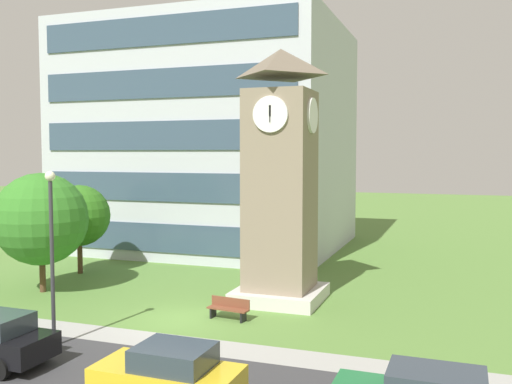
{
  "coord_description": "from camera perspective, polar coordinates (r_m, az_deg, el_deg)",
  "views": [
    {
      "loc": [
        10.79,
        -20.63,
        6.88
      ],
      "look_at": [
        1.55,
        5.3,
        5.01
      ],
      "focal_mm": 39.67,
      "sensor_mm": 36.0,
      "label": 1
    }
  ],
  "objects": [
    {
      "name": "park_bench",
      "position": [
        23.98,
        -2.77,
        -11.64
      ],
      "size": [
        1.85,
        0.71,
        0.88
      ],
      "color": "brown",
      "rests_on": "ground"
    },
    {
      "name": "tree_streetside",
      "position": [
        29.89,
        -20.85,
        -2.57
      ],
      "size": [
        4.57,
        4.57,
        5.94
      ],
      "color": "#513823",
      "rests_on": "ground"
    },
    {
      "name": "parked_car_yellow",
      "position": [
        16.34,
        -8.76,
        -17.78
      ],
      "size": [
        4.05,
        2.08,
        1.69
      ],
      "color": "gold",
      "rests_on": "ground"
    },
    {
      "name": "street_asphalt",
      "position": [
        18.66,
        -18.39,
        -17.93
      ],
      "size": [
        120.0,
        7.2,
        0.01
      ],
      "primitive_type": "cube",
      "color": "#38383A",
      "rests_on": "ground"
    },
    {
      "name": "office_building",
      "position": [
        42.39,
        -4.27,
        5.4
      ],
      "size": [
        18.64,
        15.38,
        16.0
      ],
      "color": "#B7BCC6",
      "rests_on": "ground"
    },
    {
      "name": "kerb_strip",
      "position": [
        22.08,
        -11.12,
        -14.33
      ],
      "size": [
        120.0,
        1.6,
        0.01
      ],
      "primitive_type": "cube",
      "color": "#9E9E99",
      "rests_on": "ground"
    },
    {
      "name": "clock_tower",
      "position": [
        26.13,
        2.48,
        0.31
      ],
      "size": [
        3.9,
        3.9,
        11.64
      ],
      "color": "gray",
      "rests_on": "ground"
    },
    {
      "name": "ground_plane",
      "position": [
        24.28,
        -7.86,
        -12.61
      ],
      "size": [
        160.0,
        160.0,
        0.0
      ],
      "primitive_type": "plane",
      "color": "#567F38"
    },
    {
      "name": "street_lamp",
      "position": [
        21.29,
        -19.91,
        -4.51
      ],
      "size": [
        0.36,
        0.36,
        6.27
      ],
      "color": "#333338",
      "rests_on": "ground"
    },
    {
      "name": "tree_near_tower",
      "position": [
        33.88,
        -17.41,
        -2.29
      ],
      "size": [
        3.5,
        3.5,
        5.1
      ],
      "color": "#513823",
      "rests_on": "ground"
    }
  ]
}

